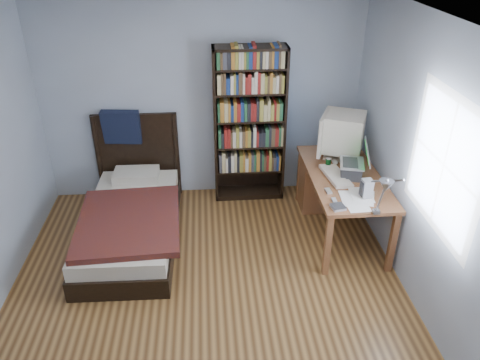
{
  "coord_description": "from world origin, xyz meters",
  "views": [
    {
      "loc": [
        0.04,
        -3.25,
        3.12
      ],
      "look_at": [
        0.35,
        0.69,
        0.91
      ],
      "focal_mm": 35.0,
      "sensor_mm": 36.0,
      "label": 1
    }
  ],
  "objects_px": {
    "desk": "(332,181)",
    "speaker": "(367,189)",
    "bookshelf": "(249,126)",
    "crt_monitor": "(341,133)",
    "desk_lamp": "(385,188)",
    "keyboard": "(336,176)",
    "bed": "(132,216)",
    "laptop": "(353,167)",
    "soda_can": "(328,163)"
  },
  "relations": [
    {
      "from": "desk_lamp",
      "to": "keyboard",
      "type": "bearing_deg",
      "value": 94.35
    },
    {
      "from": "speaker",
      "to": "bookshelf",
      "type": "xyz_separation_m",
      "value": [
        -1.02,
        1.36,
        0.13
      ]
    },
    {
      "from": "keyboard",
      "to": "bed",
      "type": "xyz_separation_m",
      "value": [
        -2.21,
        0.14,
        -0.49
      ]
    },
    {
      "from": "keyboard",
      "to": "speaker",
      "type": "bearing_deg",
      "value": -73.61
    },
    {
      "from": "crt_monitor",
      "to": "laptop",
      "type": "bearing_deg",
      "value": -86.46
    },
    {
      "from": "keyboard",
      "to": "laptop",
      "type": "bearing_deg",
      "value": -4.28
    },
    {
      "from": "desk_lamp",
      "to": "crt_monitor",
      "type": "bearing_deg",
      "value": 87.32
    },
    {
      "from": "desk_lamp",
      "to": "bed",
      "type": "distance_m",
      "value": 2.76
    },
    {
      "from": "desk_lamp",
      "to": "soda_can",
      "type": "bearing_deg",
      "value": 94.73
    },
    {
      "from": "bookshelf",
      "to": "desk",
      "type": "bearing_deg",
      "value": -26.67
    },
    {
      "from": "speaker",
      "to": "bed",
      "type": "relative_size",
      "value": 0.09
    },
    {
      "from": "laptop",
      "to": "bookshelf",
      "type": "height_order",
      "value": "bookshelf"
    },
    {
      "from": "laptop",
      "to": "desk_lamp",
      "type": "height_order",
      "value": "desk_lamp"
    },
    {
      "from": "laptop",
      "to": "speaker",
      "type": "height_order",
      "value": "laptop"
    },
    {
      "from": "speaker",
      "to": "keyboard",
      "type": "bearing_deg",
      "value": 109.19
    },
    {
      "from": "bed",
      "to": "desk_lamp",
      "type": "bearing_deg",
      "value": -27.87
    },
    {
      "from": "laptop",
      "to": "bed",
      "type": "distance_m",
      "value": 2.46
    },
    {
      "from": "desk",
      "to": "bookshelf",
      "type": "height_order",
      "value": "bookshelf"
    },
    {
      "from": "speaker",
      "to": "desk",
      "type": "bearing_deg",
      "value": 89.95
    },
    {
      "from": "bookshelf",
      "to": "bed",
      "type": "distance_m",
      "value": 1.74
    },
    {
      "from": "desk",
      "to": "keyboard",
      "type": "distance_m",
      "value": 0.58
    },
    {
      "from": "crt_monitor",
      "to": "bed",
      "type": "bearing_deg",
      "value": -172.1
    },
    {
      "from": "crt_monitor",
      "to": "bookshelf",
      "type": "height_order",
      "value": "bookshelf"
    },
    {
      "from": "desk_lamp",
      "to": "speaker",
      "type": "distance_m",
      "value": 0.76
    },
    {
      "from": "crt_monitor",
      "to": "desk",
      "type": "bearing_deg",
      "value": -176.21
    },
    {
      "from": "desk",
      "to": "speaker",
      "type": "distance_m",
      "value": 0.98
    },
    {
      "from": "desk",
      "to": "soda_can",
      "type": "height_order",
      "value": "soda_can"
    },
    {
      "from": "crt_monitor",
      "to": "laptop",
      "type": "xyz_separation_m",
      "value": [
        0.03,
        -0.46,
        -0.19
      ]
    },
    {
      "from": "keyboard",
      "to": "desk_lamp",
      "type": "bearing_deg",
      "value": -93.53
    },
    {
      "from": "speaker",
      "to": "bed",
      "type": "xyz_separation_m",
      "value": [
        -2.4,
        0.56,
        -0.57
      ]
    },
    {
      "from": "keyboard",
      "to": "bed",
      "type": "distance_m",
      "value": 2.27
    },
    {
      "from": "soda_can",
      "to": "keyboard",
      "type": "bearing_deg",
      "value": -83.53
    },
    {
      "from": "desk_lamp",
      "to": "bookshelf",
      "type": "xyz_separation_m",
      "value": [
        -0.91,
        2.01,
        -0.26
      ]
    },
    {
      "from": "laptop",
      "to": "soda_can",
      "type": "height_order",
      "value": "laptop"
    },
    {
      "from": "desk_lamp",
      "to": "speaker",
      "type": "height_order",
      "value": "desk_lamp"
    },
    {
      "from": "desk_lamp",
      "to": "soda_can",
      "type": "distance_m",
      "value": 1.38
    },
    {
      "from": "desk",
      "to": "bookshelf",
      "type": "distance_m",
      "value": 1.19
    },
    {
      "from": "laptop",
      "to": "crt_monitor",
      "type": "bearing_deg",
      "value": 93.54
    },
    {
      "from": "crt_monitor",
      "to": "speaker",
      "type": "relative_size",
      "value": 3.18
    },
    {
      "from": "desk_lamp",
      "to": "bookshelf",
      "type": "relative_size",
      "value": 0.31
    },
    {
      "from": "soda_can",
      "to": "bookshelf",
      "type": "distance_m",
      "value": 1.09
    },
    {
      "from": "desk",
      "to": "laptop",
      "type": "xyz_separation_m",
      "value": [
        0.07,
        -0.46,
        0.43
      ]
    },
    {
      "from": "desk",
      "to": "bed",
      "type": "relative_size",
      "value": 0.74
    },
    {
      "from": "laptop",
      "to": "bookshelf",
      "type": "bearing_deg",
      "value": 137.46
    },
    {
      "from": "desk",
      "to": "laptop",
      "type": "bearing_deg",
      "value": -81.29
    },
    {
      "from": "crt_monitor",
      "to": "laptop",
      "type": "height_order",
      "value": "crt_monitor"
    },
    {
      "from": "bookshelf",
      "to": "crt_monitor",
      "type": "bearing_deg",
      "value": -25.56
    },
    {
      "from": "desk",
      "to": "speaker",
      "type": "xyz_separation_m",
      "value": [
        0.08,
        -0.89,
        0.41
      ]
    },
    {
      "from": "desk_lamp",
      "to": "speaker",
      "type": "xyz_separation_m",
      "value": [
        0.11,
        0.65,
        -0.38
      ]
    },
    {
      "from": "laptop",
      "to": "speaker",
      "type": "xyz_separation_m",
      "value": [
        0.01,
        -0.43,
        -0.01
      ]
    }
  ]
}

